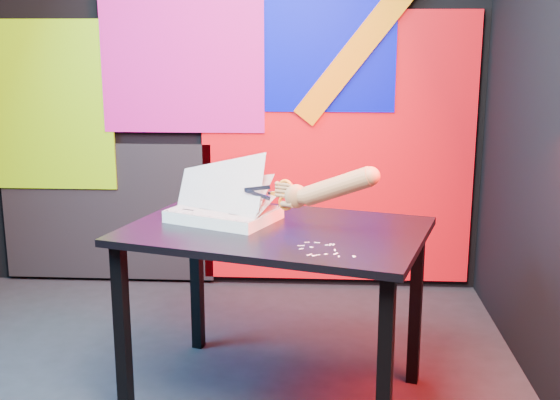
{
  "coord_description": "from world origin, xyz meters",
  "views": [
    {
      "loc": [
        0.56,
        -2.63,
        1.51
      ],
      "look_at": [
        0.4,
        0.08,
        0.87
      ],
      "focal_mm": 45.0,
      "sensor_mm": 36.0,
      "label": 1
    }
  ],
  "objects": [
    {
      "name": "work_table",
      "position": [
        0.38,
        0.1,
        0.66
      ],
      "size": [
        1.35,
        1.09,
        0.75
      ],
      "rotation": [
        0.0,
        0.0,
        -0.29
      ],
      "color": "black",
      "rests_on": "ground"
    },
    {
      "name": "room",
      "position": [
        0.0,
        0.0,
        1.35
      ],
      "size": [
        3.01,
        3.01,
        2.71
      ],
      "color": "#29292B",
      "rests_on": "ground"
    },
    {
      "name": "paper_clippings",
      "position": [
        0.57,
        -0.19,
        0.75
      ],
      "size": [
        0.21,
        0.18,
        0.0
      ],
      "color": "white",
      "rests_on": "work_table"
    },
    {
      "name": "printout_stack",
      "position": [
        0.15,
        0.21,
        0.78
      ],
      "size": [
        0.5,
        0.45,
        0.31
      ],
      "rotation": [
        0.0,
        0.0,
        -0.42
      ],
      "color": "white",
      "rests_on": "work_table"
    },
    {
      "name": "scissors",
      "position": [
        0.41,
        0.08,
        0.89
      ],
      "size": [
        0.21,
        0.11,
        0.13
      ],
      "rotation": [
        0.0,
        0.0,
        -0.46
      ],
      "color": "silver",
      "rests_on": "printout_stack"
    },
    {
      "name": "backdrop",
      "position": [
        0.06,
        1.46,
        0.96
      ],
      "size": [
        2.88,
        0.05,
        2.08
      ],
      "color": "red",
      "rests_on": "ground"
    },
    {
      "name": "hand_forearm",
      "position": [
        0.59,
        -0.01,
        0.94
      ],
      "size": [
        0.39,
        0.22,
        0.2
      ],
      "rotation": [
        0.0,
        0.0,
        -0.46
      ],
      "color": "#A66B3B",
      "rests_on": "work_table"
    }
  ]
}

